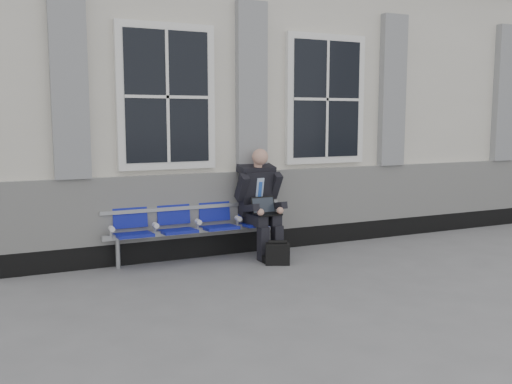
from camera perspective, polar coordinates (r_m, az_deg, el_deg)
name	(u,v)px	position (r m, az deg, el deg)	size (l,w,h in m)	color
ground	(358,268)	(7.73, 10.19, -7.47)	(70.00, 70.00, 0.00)	slate
station_building	(249,104)	(10.49, -0.66, 8.81)	(14.40, 4.40, 4.49)	silver
bench	(197,221)	(7.97, -5.97, -2.88)	(2.60, 0.47, 0.91)	#9EA0A3
businessman	(260,199)	(8.13, 0.38, -0.73)	(0.65, 0.87, 1.54)	black
briefcase	(278,254)	(7.74, 2.17, -6.17)	(0.35, 0.26, 0.34)	black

